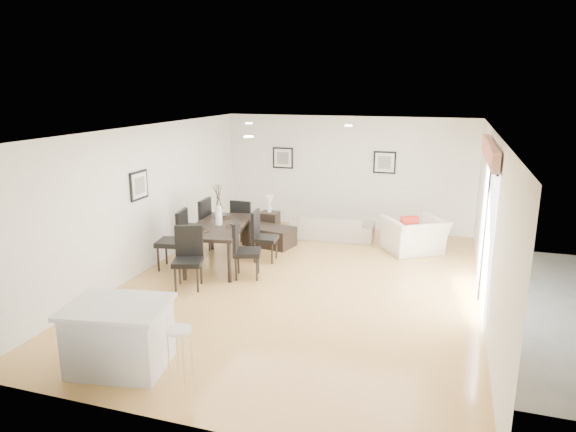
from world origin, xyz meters
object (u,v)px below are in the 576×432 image
(sofa, at_px, (333,227))
(dining_chair_foot, at_px, (243,221))
(dining_table, at_px, (219,229))
(dining_chair_wnear, at_px, (176,236))
(dining_chair_wfar, at_px, (200,223))
(coffee_table, at_px, (270,236))
(kitchen_island, at_px, (119,336))
(dining_chair_enear, at_px, (242,246))
(side_table, at_px, (269,224))
(dining_chair_efar, at_px, (261,233))
(armchair, at_px, (414,235))
(dining_chair_head, at_px, (188,254))
(bar_stool, at_px, (179,336))

(sofa, bearing_deg, dining_chair_foot, 31.91)
(dining_table, height_order, dining_chair_wnear, dining_chair_wnear)
(dining_chair_wnear, relative_size, dining_chair_wfar, 0.98)
(dining_table, distance_m, dining_chair_foot, 1.20)
(sofa, distance_m, coffee_table, 1.51)
(dining_chair_foot, relative_size, kitchen_island, 0.77)
(dining_chair_enear, bearing_deg, dining_chair_wnear, 71.45)
(dining_chair_enear, height_order, side_table, dining_chair_enear)
(dining_chair_wnear, xyz_separation_m, side_table, (0.91, 2.66, -0.37))
(dining_table, distance_m, dining_chair_enear, 0.86)
(dining_chair_wfar, xyz_separation_m, dining_chair_foot, (0.67, 0.71, -0.07))
(dining_chair_enear, xyz_separation_m, dining_chair_efar, (0.00, 0.98, -0.02))
(sofa, xyz_separation_m, armchair, (1.85, -0.47, 0.10))
(dining_chair_wfar, distance_m, dining_chair_foot, 0.97)
(dining_table, bearing_deg, dining_chair_head, -101.25)
(dining_table, height_order, dining_chair_efar, dining_chair_efar)
(dining_chair_head, height_order, coffee_table, dining_chair_head)
(dining_chair_enear, bearing_deg, bar_stool, 173.21)
(dining_chair_enear, bearing_deg, kitchen_island, 158.97)
(side_table, relative_size, kitchen_island, 0.41)
(sofa, bearing_deg, side_table, 4.15)
(dining_chair_wnear, height_order, dining_chair_foot, dining_chair_wnear)
(sofa, height_order, kitchen_island, kitchen_island)
(dining_chair_wfar, xyz_separation_m, dining_chair_head, (0.64, -1.68, -0.06))
(dining_chair_efar, bearing_deg, sofa, -33.22)
(dining_chair_head, distance_m, kitchen_island, 2.68)
(armchair, xyz_separation_m, dining_chair_head, (-3.58, -3.10, 0.23))
(dining_chair_efar, distance_m, coffee_table, 1.05)
(coffee_table, distance_m, side_table, 0.80)
(dining_chair_wnear, height_order, coffee_table, dining_chair_wnear)
(dining_chair_efar, bearing_deg, bar_stool, -177.32)
(dining_chair_wfar, xyz_separation_m, coffee_table, (1.18, 0.96, -0.44))
(armchair, distance_m, coffee_table, 3.08)
(side_table, relative_size, bar_stool, 0.85)
(dining_chair_wfar, relative_size, dining_chair_efar, 1.16)
(sofa, distance_m, dining_chair_efar, 2.18)
(dining_chair_foot, distance_m, bar_stool, 5.17)
(dining_chair_wfar, bearing_deg, dining_chair_head, 18.54)
(side_table, height_order, kitchen_island, kitchen_island)
(dining_table, xyz_separation_m, dining_chair_wfar, (-0.67, 0.48, -0.07))
(armchair, relative_size, side_table, 2.07)
(armchair, xyz_separation_m, dining_chair_efar, (-2.87, -1.43, 0.19))
(sofa, relative_size, dining_chair_wnear, 1.62)
(dining_chair_efar, relative_size, coffee_table, 0.97)
(dining_chair_head, bearing_deg, dining_chair_foot, 71.28)
(coffee_table, height_order, bar_stool, bar_stool)
(sofa, xyz_separation_m, bar_stool, (-0.44, -6.20, 0.29))
(dining_chair_wfar, height_order, bar_stool, dining_chair_wfar)
(dining_chair_efar, xyz_separation_m, dining_chair_head, (-0.71, -1.67, 0.03))
(dining_chair_foot, bearing_deg, dining_chair_wnear, 69.63)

